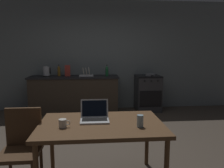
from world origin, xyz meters
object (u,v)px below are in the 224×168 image
Objects in this scene: chair at (22,145)px; frying_pan at (150,75)px; dining_table at (101,129)px; dish_rack at (86,74)px; cereal_box at (68,71)px; bottle at (107,71)px; drinking_glass at (140,121)px; electric_kettle at (46,72)px; stove_oven at (148,93)px; laptop at (95,116)px; bottle_b at (59,71)px; coffee_mug at (63,123)px.

chair is 2.08× the size of frying_pan.
frying_pan reaches higher than dining_table.
dish_rack is (-0.24, 3.08, 0.29)m from dining_table.
bottle is at bearing -4.18° from cereal_box.
drinking_glass is (0.14, -3.19, -0.25)m from bottle.
stove_oven is at bearing -0.06° from electric_kettle.
bottle_b is at bearing 92.91° from laptop.
electric_kettle is (-2.51, 0.00, 0.57)m from stove_oven.
bottle_b is at bearing 173.21° from dish_rack.
drinking_glass is at bearing -41.64° from laptop.
frying_pan is at bearing 73.44° from drinking_glass.
drinking_glass is 0.37× the size of dish_rack.
frying_pan is 3.61m from coffee_mug.
stove_oven is 1.20m from bottle.
coffee_mug is (0.80, -3.19, -0.25)m from electric_kettle.
frying_pan reaches higher than stove_oven.
bottle is 2.33× the size of coffee_mug.
cereal_box is (-0.30, 3.21, 0.27)m from coffee_mug.
bottle is at bearing 85.09° from dining_table.
frying_pan is at bearing -28.72° from stove_oven.
electric_kettle is at bearing 111.35° from dining_table.
bottle is 0.96m from cereal_box.
stove_oven is 3.77m from chair.
dining_table is 0.86m from chair.
drinking_glass is at bearing -71.42° from cereal_box.
dish_rack is at bearing -2.51° from cereal_box.
dish_rack is at bearing 0.00° from electric_kettle.
dining_table is 3.31m from bottle_b.
cereal_box is 0.22m from bottle_b.
frying_pan is at bearing -2.74° from bottle_b.
bottle_b is (-0.92, 3.16, 0.37)m from dining_table.
frying_pan is 3.35m from drinking_glass.
drinking_glass is at bearing -78.82° from dish_rack.
laptop reaches higher than chair.
laptop is at bearing -69.18° from electric_kettle.
electric_kettle is at bearing 116.30° from drinking_glass.
dish_rack reaches higher than laptop.
bottle reaches higher than chair.
laptop reaches higher than coffee_mug.
dining_table is 3.16× the size of frying_pan.
electric_kettle reaches higher than drinking_glass.
electric_kettle is at bearing 179.36° from frying_pan.
stove_oven is at bearing 151.28° from frying_pan.
laptop is 2.53× the size of drinking_glass.
electric_kettle is 0.73× the size of dish_rack.
laptop is at bearing -115.76° from frying_pan.
frying_pan reaches higher than chair.
chair is 3.20× the size of bottle.
dish_rack is 0.68m from bottle_b.
stove_oven is 1.63m from dish_rack.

